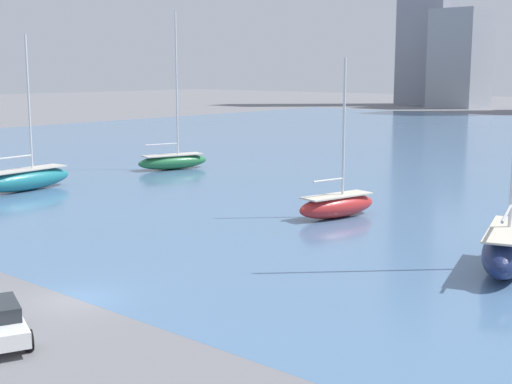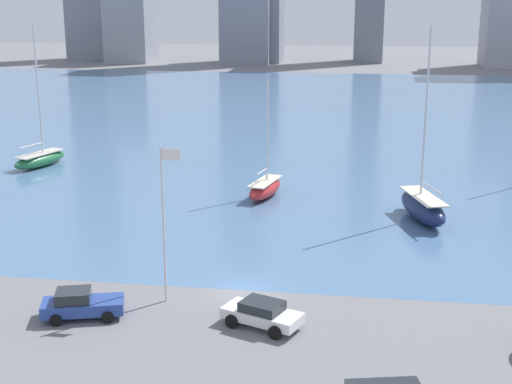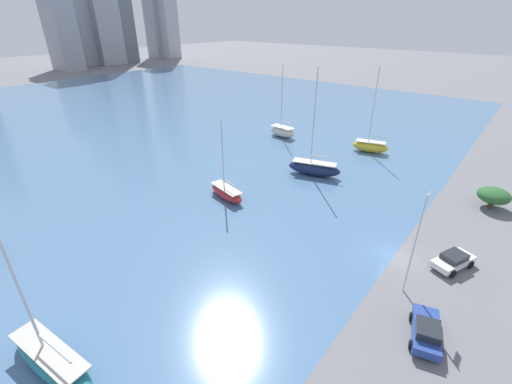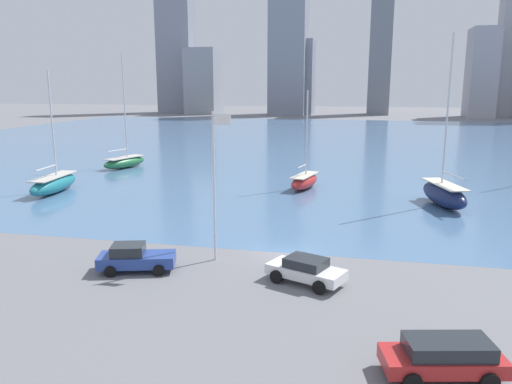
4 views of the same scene
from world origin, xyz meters
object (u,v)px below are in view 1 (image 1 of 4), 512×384
Objects in this scene: sailboat_green at (173,160)px; sailboat_navy at (507,248)px; sailboat_teal at (26,178)px; sailboat_red at (337,205)px.

sailboat_green is 43.18m from sailboat_navy.
sailboat_teal is 40.50m from sailboat_navy.
sailboat_red is 15.14m from sailboat_navy.
sailboat_navy is at bearing -2.03° from sailboat_teal.
sailboat_green is at bearing 173.94° from sailboat_red.
sailboat_teal reaches higher than sailboat_red.
sailboat_red is 0.68× the size of sailboat_navy.
sailboat_green is 0.99× the size of sailboat_navy.
sailboat_teal is 0.81× the size of sailboat_navy.
sailboat_green is 28.04m from sailboat_red.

